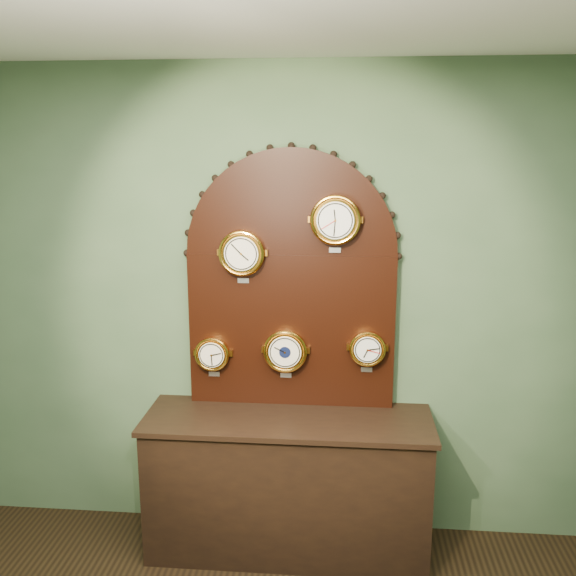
# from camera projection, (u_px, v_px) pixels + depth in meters

# --- Properties ---
(wall_back) EXTENTS (4.00, 0.00, 4.00)m
(wall_back) POSITION_uv_depth(u_px,v_px,m) (292.00, 308.00, 3.72)
(wall_back) COLOR #466142
(wall_back) RESTS_ON ground
(shop_counter) EXTENTS (1.60, 0.50, 0.80)m
(shop_counter) POSITION_uv_depth(u_px,v_px,m) (288.00, 486.00, 3.67)
(shop_counter) COLOR black
(shop_counter) RESTS_ON ground_plane
(display_board) EXTENTS (1.26, 0.06, 1.53)m
(display_board) POSITION_uv_depth(u_px,v_px,m) (291.00, 273.00, 3.62)
(display_board) COLOR black
(display_board) RESTS_ON shop_counter
(roman_clock) EXTENTS (0.26, 0.08, 0.31)m
(roman_clock) POSITION_uv_depth(u_px,v_px,m) (242.00, 253.00, 3.55)
(roman_clock) COLOR gold
(roman_clock) RESTS_ON display_board
(arabic_clock) EXTENTS (0.28, 0.08, 0.33)m
(arabic_clock) POSITION_uv_depth(u_px,v_px,m) (335.00, 220.00, 3.46)
(arabic_clock) COLOR gold
(arabic_clock) RESTS_ON display_board
(hygrometer) EXTENTS (0.20, 0.08, 0.25)m
(hygrometer) POSITION_uv_depth(u_px,v_px,m) (212.00, 354.00, 3.70)
(hygrometer) COLOR gold
(hygrometer) RESTS_ON display_board
(barometer) EXTENTS (0.25, 0.08, 0.30)m
(barometer) POSITION_uv_depth(u_px,v_px,m) (285.00, 351.00, 3.65)
(barometer) COLOR gold
(barometer) RESTS_ON display_board
(tide_clock) EXTENTS (0.21, 0.08, 0.26)m
(tide_clock) POSITION_uv_depth(u_px,v_px,m) (367.00, 348.00, 3.61)
(tide_clock) COLOR gold
(tide_clock) RESTS_ON display_board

